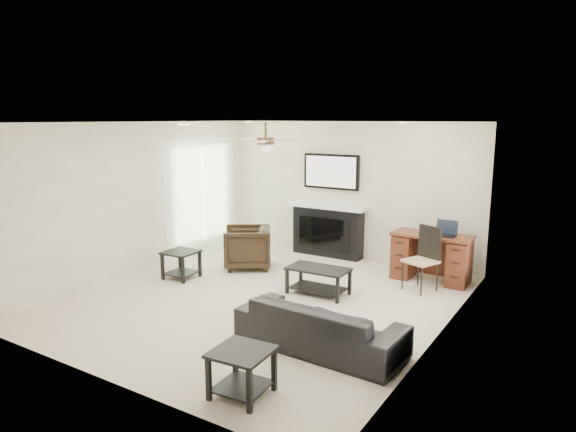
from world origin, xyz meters
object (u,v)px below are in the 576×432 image
at_px(sofa, 320,326).
at_px(coffee_table, 318,281).
at_px(armchair, 247,247).
at_px(fireplace_unit, 328,206).
at_px(desk, 431,258).

distance_m(sofa, coffee_table, 1.84).
distance_m(armchair, fireplace_unit, 1.75).
bearing_deg(sofa, armchair, -37.10).
height_order(armchair, coffee_table, armchair).
xyz_separation_m(coffee_table, fireplace_unit, (-0.90, 1.98, 0.75)).
height_order(fireplace_unit, desk, fireplace_unit).
bearing_deg(sofa, desk, -93.25).
height_order(armchair, desk, desk).
xyz_separation_m(sofa, coffee_table, (-0.90, 1.60, -0.08)).
bearing_deg(fireplace_unit, coffee_table, -65.71).
distance_m(armchair, coffee_table, 1.79).
relative_size(coffee_table, desk, 0.74).
distance_m(sofa, armchair, 3.37).
xyz_separation_m(armchair, coffee_table, (1.70, -0.55, -0.16)).
xyz_separation_m(armchair, fireplace_unit, (0.80, 1.43, 0.59)).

